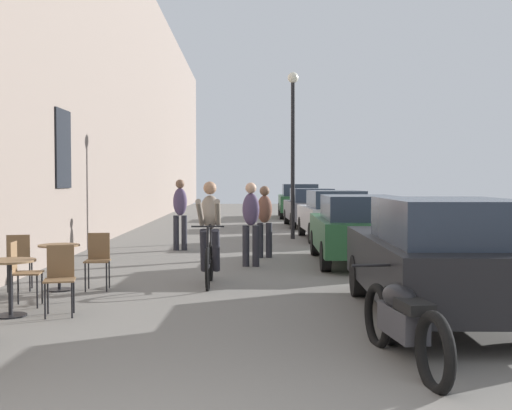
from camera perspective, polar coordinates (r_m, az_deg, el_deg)
building_facade_left at (r=18.21m, az=-14.62°, el=12.04°), size 0.54×68.00×9.72m
cafe_table_mid at (r=8.73m, az=-21.06°, el=-5.88°), size 0.64×0.64×0.72m
cafe_chair_mid_toward_street at (r=8.62m, az=-17.06°, el=-5.96°), size 0.45×0.45×0.89m
cafe_chair_mid_toward_wall at (r=9.34m, az=-20.17°, el=-5.37°), size 0.42×0.42×0.89m
cafe_table_far at (r=10.53m, az=-17.13°, el=-4.47°), size 0.64×0.64×0.72m
cafe_chair_far_toward_street at (r=10.64m, az=-20.34°, el=-4.46°), size 0.46×0.46×0.89m
cafe_chair_far_toward_wall at (r=10.45m, az=-13.89°, el=-4.51°), size 0.41×0.41×0.89m
cyclist_on_bicycle at (r=10.72m, az=-4.14°, el=-2.71°), size 0.52×1.76×1.74m
pedestrian_near at (r=12.80m, az=-0.46°, el=-1.28°), size 0.36×0.27×1.69m
pedestrian_mid at (r=14.28m, az=0.77°, el=-1.11°), size 0.38×0.30×1.60m
pedestrian_far at (r=15.90m, az=-6.78°, el=-0.48°), size 0.36×0.28×1.75m
street_lamp at (r=18.94m, az=3.31°, el=6.38°), size 0.32×0.32×4.90m
parked_car_nearest at (r=8.32m, az=16.06°, el=-4.40°), size 1.92×4.30×1.51m
parked_car_second at (r=13.47m, az=8.96°, el=-2.04°), size 1.80×4.05×1.42m
parked_car_third at (r=18.77m, az=6.89°, el=-0.81°), size 1.78×4.08×1.44m
parked_car_fourth at (r=23.96m, az=4.85°, el=-0.17°), size 1.77×4.05×1.43m
parked_car_fifth at (r=29.78m, az=3.85°, el=0.43°), size 1.96×4.45×1.56m
parked_motorcycle at (r=6.23m, az=13.00°, el=-10.09°), size 0.62×2.14×0.92m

